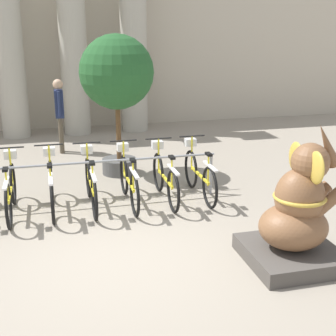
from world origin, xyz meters
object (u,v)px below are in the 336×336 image
Objects in this scene: bicycle_5 at (129,180)px; elephant_statue at (297,217)px; bicycle_3 at (51,186)px; bicycle_2 at (11,190)px; bicycle_4 at (91,183)px; person_pedestrian at (59,109)px; potted_tree at (117,77)px; bicycle_7 at (199,174)px; bicycle_6 at (165,177)px.

bicycle_5 is 3.12m from elephant_statue.
bicycle_3 is at bearing 179.20° from bicycle_5.
bicycle_2 is at bearing 145.03° from elephant_statue.
person_pedestrian is at bearing 95.43° from bicycle_4.
bicycle_7 is at bearing -55.49° from potted_tree.
person_pedestrian is (-2.74, 6.34, 0.44)m from elephant_statue.
bicycle_5 and bicycle_7 have the same top height.
bicycle_4 is 1.02× the size of person_pedestrian.
bicycle_7 is (0.64, 0.04, 0.00)m from bicycle_6.
bicycle_3 is at bearing -179.45° from bicycle_7.
bicycle_5 is at bearing -0.02° from bicycle_4.
elephant_statue is 0.66× the size of potted_tree.
bicycle_5 is at bearing -93.37° from potted_tree.
bicycle_3 is 0.64m from bicycle_4.
bicycle_4 and bicycle_5 have the same top height.
bicycle_2 is at bearing -178.90° from bicycle_7.
bicycle_5 is (0.64, -0.00, 0.00)m from bicycle_4.
bicycle_4 and bicycle_7 have the same top height.
person_pedestrian is (-0.36, 3.76, 0.65)m from bicycle_4.
bicycle_5 is 2.36m from potted_tree.
elephant_statue is 6.92m from person_pedestrian.
bicycle_3 is 1.00× the size of bicycle_7.
bicycle_3 is at bearing 178.42° from bicycle_4.
bicycle_7 is at bearing 1.26° from bicycle_4.
bicycle_2 is 0.64m from bicycle_3.
bicycle_5 is 1.00× the size of bicycle_6.
potted_tree reaches higher than bicycle_2.
potted_tree is at bearing 107.08° from bicycle_6.
bicycle_5 is at bearing -0.80° from bicycle_3.
person_pedestrian is at bearing 113.35° from elephant_statue.
elephant_statue is (2.38, -2.58, 0.20)m from bicycle_4.
person_pedestrian reaches higher than bicycle_6.
person_pedestrian is at bearing 76.21° from bicycle_2.
bicycle_4 is (1.28, 0.02, 0.00)m from bicycle_2.
bicycle_5 is (1.28, -0.02, 0.00)m from bicycle_3.
elephant_statue reaches higher than bicycle_4.
bicycle_2 is 3.94m from person_pedestrian.
bicycle_3 is at bearing -128.55° from potted_tree.
bicycle_5 is 3.94m from person_pedestrian.
bicycle_6 is 4.14m from person_pedestrian.
person_pedestrian is at bearing 113.63° from bicycle_6.
elephant_statue is at bearing -80.19° from bicycle_7.
bicycle_3 is (0.64, 0.04, 0.00)m from bicycle_2.
bicycle_2 is at bearing -179.41° from bicycle_6.
elephant_statue is at bearing -47.34° from bicycle_4.
bicycle_2 is 1.28m from bicycle_4.
bicycle_4 is 0.97× the size of elephant_statue.
bicycle_5 is at bearing -75.11° from person_pedestrian.
elephant_statue is at bearing -67.06° from bicycle_6.
elephant_statue reaches higher than bicycle_5.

